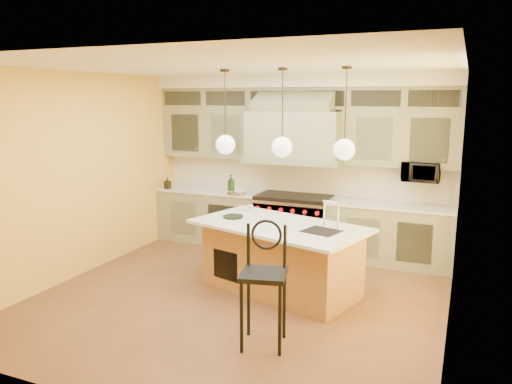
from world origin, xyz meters
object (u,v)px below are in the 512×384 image
at_px(range, 294,223).
at_px(kitchen_island, 281,256).
at_px(counter_stool, 264,275).
at_px(microwave, 421,172).

relative_size(range, kitchen_island, 0.49).
height_order(range, counter_stool, counter_stool).
bearing_deg(microwave, kitchen_island, -130.59).
relative_size(kitchen_island, microwave, 4.56).
distance_m(kitchen_island, microwave, 2.57).
bearing_deg(microwave, range, -176.88).
xyz_separation_m(kitchen_island, microwave, (1.55, 1.80, 0.98)).
height_order(kitchen_island, microwave, microwave).
distance_m(range, microwave, 2.18).
distance_m(kitchen_island, counter_stool, 1.51).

